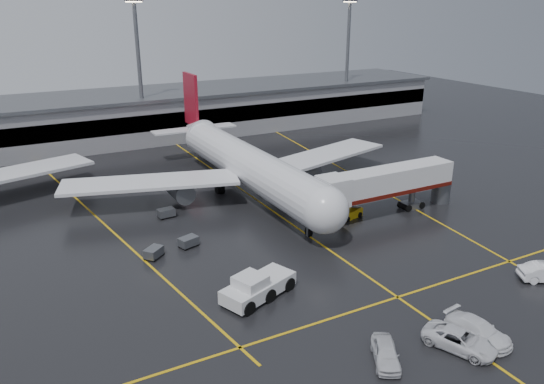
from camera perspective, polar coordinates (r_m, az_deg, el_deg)
ground at (r=65.54m, az=0.71°, el=-2.49°), size 220.00×220.00×0.00m
apron_line_centre at (r=65.54m, az=0.71°, el=-2.48°), size 0.25×90.00×0.02m
apron_line_stop at (r=49.45m, az=13.37°, el=-10.95°), size 60.00×0.25×0.02m
apron_line_left at (r=68.41m, az=-18.37°, el=-2.56°), size 9.99×69.35×0.02m
apron_line_right at (r=82.70m, az=8.31°, el=2.09°), size 7.57×69.64×0.02m
terminal at (r=107.16m, az=-11.90°, el=8.32°), size 122.00×19.00×8.60m
light_mast_mid at (r=98.68m, az=-14.13°, el=13.17°), size 3.00×1.20×25.45m
light_mast_right at (r=118.15m, az=8.14°, el=14.55°), size 3.00×1.20×25.45m
main_airliner at (r=72.30m, az=-2.99°, el=3.17°), size 48.80×45.60×14.10m
jet_bridge at (r=65.99m, az=12.35°, el=0.83°), size 19.90×3.40×6.05m
pushback_tractor at (r=47.63m, az=-1.65°, el=-10.23°), size 7.72×5.23×2.56m
belt_loader at (r=65.25m, az=8.33°, el=-2.31°), size 3.66×2.27×2.16m
service_van_a at (r=43.86m, az=19.57°, el=-14.80°), size 4.45×6.05×1.53m
service_van_b at (r=45.48m, az=21.33°, el=-13.68°), size 2.95×5.65×1.56m
service_van_d at (r=41.12m, az=12.13°, el=-16.58°), size 3.74×4.68×1.50m
baggage_cart_a at (r=57.75m, az=-8.98°, el=-5.27°), size 2.30×1.85×1.12m
baggage_cart_b at (r=56.01m, az=-12.62°, el=-6.34°), size 2.37×2.27×1.12m
baggage_cart_c at (r=65.89m, az=-11.33°, el=-2.18°), size 2.11×1.47×1.12m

